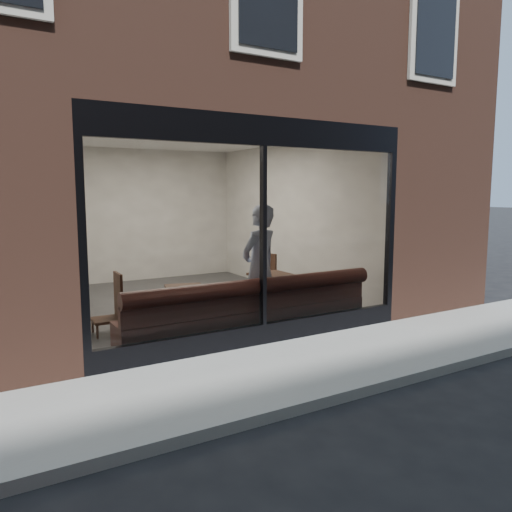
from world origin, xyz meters
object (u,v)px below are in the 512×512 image
cafe_table_left (185,288)px  cafe_chair_left (107,320)px  banquette (249,323)px  person (260,268)px  cafe_chair_right (262,289)px  cafe_table_right (271,275)px

cafe_table_left → cafe_chair_left: (-1.02, 0.62, -0.50)m
cafe_chair_left → cafe_table_left: bearing=150.2°
banquette → cafe_table_left: bearing=143.6°
banquette → cafe_table_left: size_ratio=7.15×
person → cafe_chair_right: bearing=-142.7°
banquette → cafe_table_right: (0.96, 0.89, 0.52)m
person → cafe_table_left: person is taller
banquette → cafe_table_left: cafe_table_left is taller
person → cafe_chair_left: (-2.16, 0.94, -0.75)m
person → cafe_table_right: 0.91m
person → cafe_chair_left: person is taller
cafe_table_right → person: bearing=-134.6°
cafe_table_right → banquette: bearing=-137.0°
cafe_table_right → cafe_chair_left: bearing=173.6°
cafe_table_left → person: bearing=-15.3°
cafe_table_left → cafe_table_right: (1.75, 0.31, 0.00)m
cafe_table_left → banquette: bearing=-36.4°
cafe_table_left → cafe_chair_right: cafe_table_left is taller
cafe_chair_left → cafe_chair_right: 3.36m
banquette → cafe_table_left: 1.11m
cafe_table_right → cafe_table_left: bearing=-169.9°
cafe_table_right → cafe_chair_right: cafe_table_right is taller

